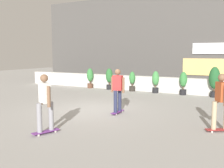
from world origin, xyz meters
TOP-DOWN VIEW (x-y plane):
  - ground_plane at (0.00, 0.00)m, footprint 48.00×48.00m
  - planter_wall at (0.00, 6.00)m, footprint 18.00×0.40m
  - building_backdrop at (0.01, 10.00)m, footprint 20.00×2.08m
  - potted_plant_0 at (-3.81, 5.55)m, footprint 0.42×0.42m
  - potted_plant_1 at (-2.36, 5.55)m, footprint 0.44×0.44m
  - potted_plant_2 at (-0.78, 5.55)m, footprint 0.36×0.36m
  - potted_plant_3 at (0.70, 5.55)m, footprint 0.40×0.40m
  - potted_plant_4 at (2.29, 5.55)m, footprint 0.41×0.41m
  - potted_plant_5 at (3.88, 5.55)m, footprint 0.56×0.56m
  - skater_foreground at (1.11, -0.12)m, footprint 0.56×0.80m
  - skater_mid_plaza at (4.76, -0.76)m, footprint 0.79×0.59m
  - skater_far_left at (0.42, -3.29)m, footprint 0.53×0.82m

SIDE VIEW (x-z plane):
  - ground_plane at x=0.00m, z-range 0.00..0.00m
  - planter_wall at x=0.00m, z-range 0.00..0.90m
  - potted_plant_2 at x=-0.78m, z-range 0.03..1.22m
  - potted_plant_3 at x=0.70m, z-range 0.06..1.33m
  - potted_plant_4 at x=2.29m, z-range 0.07..1.35m
  - potted_plant_0 at x=-3.81m, z-range 0.07..1.38m
  - potted_plant_1 at x=-2.36m, z-range 0.09..1.43m
  - potted_plant_5 at x=3.88m, z-range 0.14..1.73m
  - skater_foreground at x=1.11m, z-range 0.09..1.79m
  - skater_mid_plaza at x=4.76m, z-range 0.09..1.79m
  - skater_far_left at x=0.42m, z-range 0.09..1.79m
  - building_backdrop at x=0.01m, z-range 0.00..6.50m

